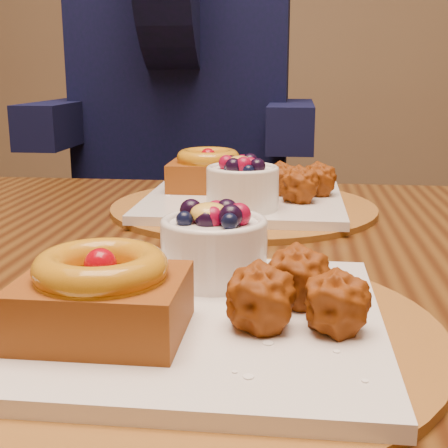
# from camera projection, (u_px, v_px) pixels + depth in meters

# --- Properties ---
(dining_table) EXTENTS (1.60, 0.90, 0.76)m
(dining_table) POSITION_uv_depth(u_px,v_px,m) (226.00, 319.00, 0.71)
(dining_table) COLOR #331809
(dining_table) RESTS_ON ground
(place_setting_near) EXTENTS (0.38, 0.38, 0.09)m
(place_setting_near) POSITION_uv_depth(u_px,v_px,m) (191.00, 301.00, 0.48)
(place_setting_near) COLOR brown
(place_setting_near) RESTS_ON dining_table
(place_setting_far) EXTENTS (0.38, 0.38, 0.09)m
(place_setting_far) POSITION_uv_depth(u_px,v_px,m) (241.00, 192.00, 0.89)
(place_setting_far) COLOR brown
(place_setting_far) RESTS_ON dining_table
(chair_far) EXTENTS (0.43, 0.43, 0.83)m
(chair_far) POSITION_uv_depth(u_px,v_px,m) (194.00, 275.00, 1.53)
(chair_far) COLOR black
(chair_far) RESTS_ON ground
(diner) EXTENTS (0.56, 0.53, 0.92)m
(diner) POSITION_uv_depth(u_px,v_px,m) (184.00, 55.00, 1.36)
(diner) COLOR black
(diner) RESTS_ON ground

